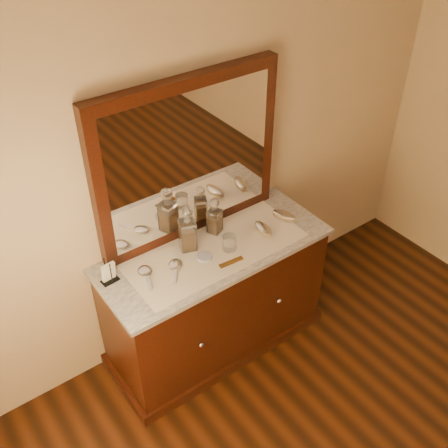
{
  "coord_description": "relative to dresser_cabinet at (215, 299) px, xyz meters",
  "views": [
    {
      "loc": [
        -1.37,
        -0.02,
        2.92
      ],
      "look_at": [
        0.0,
        1.85,
        1.1
      ],
      "focal_mm": 42.14,
      "sensor_mm": 36.0,
      "label": 1
    }
  ],
  "objects": [
    {
      "name": "brush_near",
      "position": [
        0.33,
        -0.06,
        0.47
      ],
      "size": [
        0.09,
        0.17,
        0.04
      ],
      "color": "tan",
      "rests_on": "lace_runner"
    },
    {
      "name": "comb",
      "position": [
        0.0,
        -0.17,
        0.45
      ],
      "size": [
        0.16,
        0.04,
        0.01
      ],
      "primitive_type": "cube",
      "rotation": [
        0.0,
        0.0,
        -0.09
      ],
      "color": "brown",
      "rests_on": "lace_runner"
    },
    {
      "name": "dresser_plinth",
      "position": [
        0.0,
        0.0,
        -0.37
      ],
      "size": [
        1.46,
        0.59,
        0.08
      ],
      "primitive_type": "cube",
      "color": "black",
      "rests_on": "floor"
    },
    {
      "name": "hand_mirror_inner",
      "position": [
        -0.28,
        -0.01,
        0.45
      ],
      "size": [
        0.16,
        0.2,
        0.02
      ],
      "color": "silver",
      "rests_on": "lace_runner"
    },
    {
      "name": "napkin_rack",
      "position": [
        -0.63,
        0.12,
        0.5
      ],
      "size": [
        0.1,
        0.07,
        0.15
      ],
      "color": "black",
      "rests_on": "marble_top"
    },
    {
      "name": "hand_mirror_outer",
      "position": [
        -0.45,
        0.04,
        0.45
      ],
      "size": [
        0.11,
        0.22,
        0.02
      ],
      "color": "silver",
      "rests_on": "lace_runner"
    },
    {
      "name": "dresser_cabinet",
      "position": [
        0.0,
        0.0,
        0.0
      ],
      "size": [
        1.4,
        0.55,
        0.82
      ],
      "primitive_type": "cube",
      "color": "black",
      "rests_on": "floor"
    },
    {
      "name": "brush_far",
      "position": [
        0.53,
        -0.03,
        0.47
      ],
      "size": [
        0.13,
        0.18,
        0.05
      ],
      "color": "tan",
      "rests_on": "lace_runner"
    },
    {
      "name": "marble_top",
      "position": [
        0.0,
        0.0,
        0.42
      ],
      "size": [
        1.44,
        0.59,
        0.03
      ],
      "primitive_type": "cube",
      "color": "white",
      "rests_on": "dresser_cabinet"
    },
    {
      "name": "mirror_glass",
      "position": [
        0.0,
        0.21,
        0.94
      ],
      "size": [
        1.06,
        0.01,
        0.86
      ],
      "primitive_type": "cube",
      "color": "white",
      "rests_on": "marble_top"
    },
    {
      "name": "lace_runner",
      "position": [
        0.0,
        -0.02,
        0.44
      ],
      "size": [
        1.1,
        0.45,
        0.0
      ],
      "primitive_type": "cube",
      "color": "beige",
      "rests_on": "marble_top"
    },
    {
      "name": "knob_right",
      "position": [
        0.3,
        -0.28,
        0.04
      ],
      "size": [
        0.04,
        0.04,
        0.04
      ],
      "primitive_type": "sphere",
      "color": "silver",
      "rests_on": "dresser_cabinet"
    },
    {
      "name": "decanter_right",
      "position": [
        0.09,
        0.13,
        0.54
      ],
      "size": [
        0.1,
        0.1,
        0.25
      ],
      "color": "#8D5014",
      "rests_on": "lace_runner"
    },
    {
      "name": "knob_left",
      "position": [
        -0.3,
        -0.28,
        0.04
      ],
      "size": [
        0.04,
        0.04,
        0.04
      ],
      "primitive_type": "sphere",
      "color": "silver",
      "rests_on": "dresser_cabinet"
    },
    {
      "name": "pin_dish",
      "position": [
        -0.1,
        -0.04,
        0.45
      ],
      "size": [
        0.09,
        0.09,
        0.02
      ],
      "primitive_type": "cylinder",
      "rotation": [
        0.0,
        0.0,
        -0.03
      ],
      "color": "white",
      "rests_on": "lace_runner"
    },
    {
      "name": "decanter_left",
      "position": [
        -0.12,
        0.09,
        0.56
      ],
      "size": [
        0.12,
        0.12,
        0.31
      ],
      "color": "#8D5014",
      "rests_on": "lace_runner"
    },
    {
      "name": "tumblers",
      "position": [
        0.07,
        -0.06,
        0.49
      ],
      "size": [
        0.08,
        0.08,
        0.09
      ],
      "color": "white",
      "rests_on": "lace_runner"
    },
    {
      "name": "mirror_frame",
      "position": [
        0.0,
        0.25,
        0.94
      ],
      "size": [
        1.2,
        0.08,
        1.0
      ],
      "primitive_type": "cube",
      "color": "black",
      "rests_on": "marble_top"
    }
  ]
}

